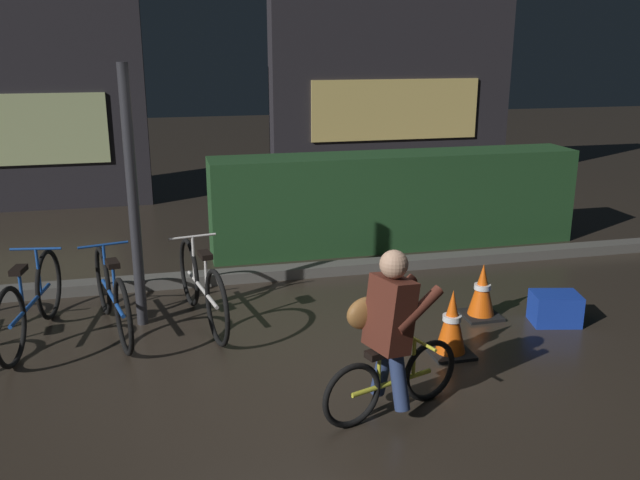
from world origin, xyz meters
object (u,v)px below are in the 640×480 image
object	(u,v)px
parked_bike_left_mid	(31,303)
parked_bike_center_left	(112,296)
street_post	(133,200)
parked_bike_center_right	(202,287)
traffic_cone_near	(452,324)
blue_crate	(555,308)
traffic_cone_far	(482,292)
cyclist	(389,333)

from	to	relation	value
parked_bike_left_mid	parked_bike_center_left	distance (m)	0.70
street_post	parked_bike_center_right	bearing A→B (deg)	-11.70
traffic_cone_near	blue_crate	distance (m)	1.32
parked_bike_center_left	traffic_cone_far	distance (m)	3.52
parked_bike_left_mid	parked_bike_center_right	world-z (taller)	parked_bike_center_right
parked_bike_center_right	traffic_cone_far	xyz separation A→B (m)	(2.67, -0.47, -0.10)
parked_bike_left_mid	traffic_cone_far	xyz separation A→B (m)	(4.19, -0.44, -0.09)
street_post	cyclist	bearing A→B (deg)	-49.74
traffic_cone_far	street_post	bearing A→B (deg)	169.65
parked_bike_center_right	traffic_cone_near	size ratio (longest dim) A/B	2.91
parked_bike_center_right	parked_bike_left_mid	bearing A→B (deg)	80.50
parked_bike_center_left	traffic_cone_near	xyz separation A→B (m)	(2.85, -1.16, -0.07)
parked_bike_center_left	parked_bike_left_mid	bearing A→B (deg)	77.87
traffic_cone_far	blue_crate	world-z (taller)	traffic_cone_far
street_post	traffic_cone_far	world-z (taller)	street_post
street_post	parked_bike_left_mid	distance (m)	1.29
parked_bike_left_mid	parked_bike_center_left	bearing A→B (deg)	-79.74
blue_crate	cyclist	distance (m)	2.45
traffic_cone_near	cyclist	distance (m)	1.20
parked_bike_center_right	blue_crate	distance (m)	3.38
cyclist	street_post	bearing A→B (deg)	111.61
traffic_cone_near	traffic_cone_far	world-z (taller)	traffic_cone_near
parked_bike_center_left	parked_bike_center_right	xyz separation A→B (m)	(0.82, 0.02, 0.01)
traffic_cone_near	cyclist	world-z (taller)	cyclist
parked_bike_left_mid	cyclist	xyz separation A→B (m)	(2.71, -1.93, 0.27)
traffic_cone_far	traffic_cone_near	bearing A→B (deg)	-131.82
parked_bike_center_right	traffic_cone_near	world-z (taller)	parked_bike_center_right
parked_bike_center_left	blue_crate	size ratio (longest dim) A/B	3.79
street_post	parked_bike_left_mid	xyz separation A→B (m)	(-0.95, -0.15, -0.86)
blue_crate	parked_bike_left_mid	bearing A→B (deg)	171.13
parked_bike_left_mid	blue_crate	bearing A→B (deg)	-89.70
parked_bike_center_right	traffic_cone_near	bearing A→B (deg)	-130.82
parked_bike_left_mid	traffic_cone_far	size ratio (longest dim) A/B	3.11
street_post	cyclist	xyz separation A→B (m)	(1.76, -2.08, -0.59)
cyclist	traffic_cone_far	bearing A→B (deg)	26.54
parked_bike_left_mid	parked_bike_center_right	bearing A→B (deg)	-79.66
parked_bike_center_left	traffic_cone_near	bearing A→B (deg)	-125.42
parked_bike_center_right	parked_bike_center_left	bearing A→B (deg)	80.56
parked_bike_left_mid	cyclist	bearing A→B (deg)	-116.29
traffic_cone_near	blue_crate	xyz separation A→B (m)	(1.25, 0.40, -0.13)
street_post	blue_crate	bearing A→B (deg)	-13.13
traffic_cone_near	traffic_cone_far	distance (m)	0.95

